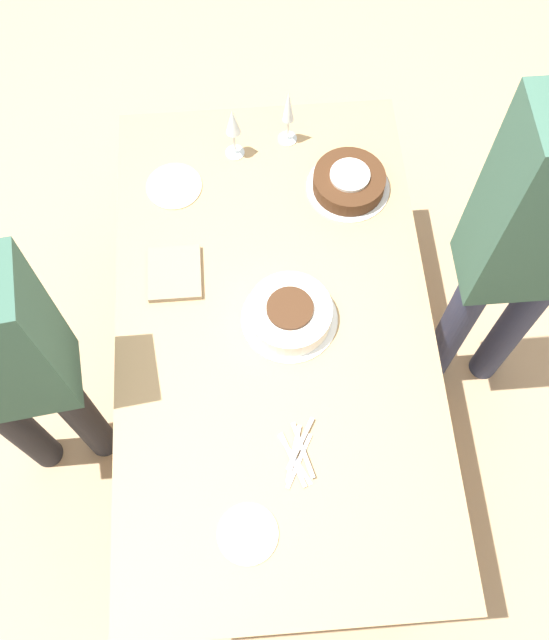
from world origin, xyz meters
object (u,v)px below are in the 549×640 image
(cake_front_chocolate, at_px, (349,182))
(wine_glass_far, at_px, (233,124))
(wine_glass_near, at_px, (288,110))
(person_cutting, at_px, (545,232))
(cake_center_white, at_px, (290,314))

(cake_front_chocolate, distance_m, wine_glass_far, 0.43)
(cake_front_chocolate, relative_size, wine_glass_near, 1.21)
(cake_front_chocolate, relative_size, wine_glass_far, 1.31)
(cake_front_chocolate, height_order, wine_glass_far, wine_glass_far)
(cake_front_chocolate, xyz_separation_m, wine_glass_near, (0.22, 0.19, 0.12))
(person_cutting, bearing_deg, wine_glass_near, -43.64)
(wine_glass_near, relative_size, wine_glass_far, 1.08)
(wine_glass_near, distance_m, wine_glass_far, 0.19)
(wine_glass_near, bearing_deg, wine_glass_far, 104.00)
(person_cutting, bearing_deg, wine_glass_far, -34.53)
(cake_front_chocolate, bearing_deg, wine_glass_far, 64.98)
(cake_center_white, xyz_separation_m, cake_front_chocolate, (0.48, -0.24, -0.00))
(cake_center_white, distance_m, person_cutting, 0.77)
(cake_center_white, height_order, wine_glass_near, wine_glass_near)
(cake_front_chocolate, bearing_deg, wine_glass_near, 40.26)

